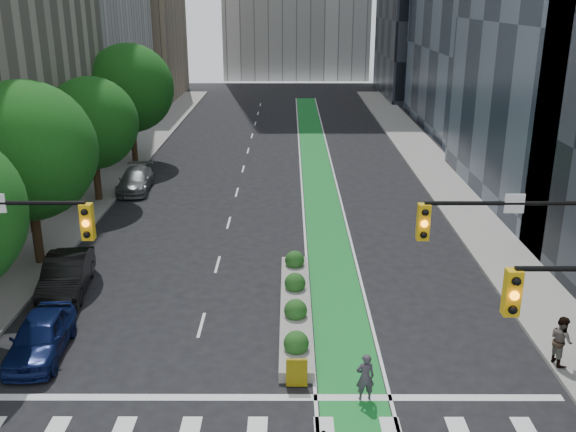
{
  "coord_description": "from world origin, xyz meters",
  "views": [
    {
      "loc": [
        0.95,
        -16.38,
        12.22
      ],
      "look_at": [
        0.9,
        10.46,
        3.0
      ],
      "focal_mm": 40.0,
      "sensor_mm": 36.0,
      "label": 1
    }
  ],
  "objects_px": {
    "pedestrian_near": "(561,340)",
    "parked_car_left_mid": "(66,275)",
    "median_planter": "(295,305)",
    "parked_car_left_far": "(135,180)",
    "cyclist": "(365,377)",
    "parked_car_left_near": "(40,336)"
  },
  "relations": [
    {
      "from": "cyclist",
      "to": "parked_car_left_near",
      "type": "bearing_deg",
      "value": -20.73
    },
    {
      "from": "parked_car_left_far",
      "to": "median_planter",
      "type": "bearing_deg",
      "value": -62.39
    },
    {
      "from": "median_planter",
      "to": "parked_car_left_mid",
      "type": "relative_size",
      "value": 2.09
    },
    {
      "from": "median_planter",
      "to": "cyclist",
      "type": "relative_size",
      "value": 6.23
    },
    {
      "from": "median_planter",
      "to": "parked_car_left_far",
      "type": "xyz_separation_m",
      "value": [
        -10.43,
        17.38,
        0.34
      ]
    },
    {
      "from": "pedestrian_near",
      "to": "parked_car_left_mid",
      "type": "bearing_deg",
      "value": 63.58
    },
    {
      "from": "parked_car_left_mid",
      "to": "parked_car_left_far",
      "type": "xyz_separation_m",
      "value": [
        -0.53,
        15.45,
        -0.1
      ]
    },
    {
      "from": "parked_car_left_mid",
      "to": "parked_car_left_far",
      "type": "bearing_deg",
      "value": 84.38
    },
    {
      "from": "parked_car_left_far",
      "to": "pedestrian_near",
      "type": "distance_m",
      "value": 28.94
    },
    {
      "from": "cyclist",
      "to": "parked_car_left_far",
      "type": "xyz_separation_m",
      "value": [
        -12.59,
        23.3,
        -0.11
      ]
    },
    {
      "from": "parked_car_left_mid",
      "to": "pedestrian_near",
      "type": "xyz_separation_m",
      "value": [
        19.0,
        -5.9,
        0.23
      ]
    },
    {
      "from": "cyclist",
      "to": "median_planter",
      "type": "bearing_deg",
      "value": -77.3
    },
    {
      "from": "parked_car_left_near",
      "to": "parked_car_left_mid",
      "type": "height_order",
      "value": "parked_car_left_mid"
    },
    {
      "from": "median_planter",
      "to": "pedestrian_near",
      "type": "xyz_separation_m",
      "value": [
        9.1,
        -3.97,
        0.67
      ]
    },
    {
      "from": "pedestrian_near",
      "to": "parked_car_left_near",
      "type": "bearing_deg",
      "value": 78.5
    },
    {
      "from": "parked_car_left_far",
      "to": "pedestrian_near",
      "type": "height_order",
      "value": "pedestrian_near"
    },
    {
      "from": "median_planter",
      "to": "cyclist",
      "type": "xyz_separation_m",
      "value": [
        2.16,
        -5.92,
        0.45
      ]
    },
    {
      "from": "pedestrian_near",
      "to": "parked_car_left_far",
      "type": "bearing_deg",
      "value": 33.28
    },
    {
      "from": "parked_car_left_far",
      "to": "parked_car_left_near",
      "type": "bearing_deg",
      "value": -89.72
    },
    {
      "from": "median_planter",
      "to": "pedestrian_near",
      "type": "distance_m",
      "value": 9.95
    },
    {
      "from": "parked_car_left_mid",
      "to": "pedestrian_near",
      "type": "distance_m",
      "value": 19.89
    },
    {
      "from": "cyclist",
      "to": "parked_car_left_far",
      "type": "height_order",
      "value": "cyclist"
    }
  ]
}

